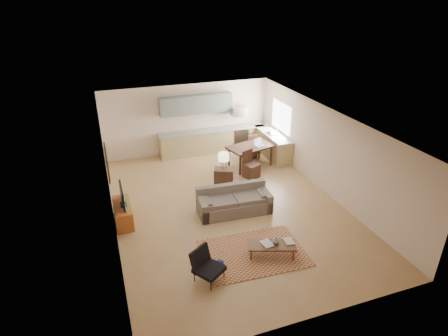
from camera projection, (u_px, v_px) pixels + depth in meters
name	position (u px, v px, depth m)	size (l,w,h in m)	color
room	(228.00, 166.00, 10.60)	(9.00, 9.00, 9.00)	#A47B4E
kitchen_counter_back	(213.00, 141.00, 14.81)	(4.26, 0.64, 0.92)	tan
kitchen_counter_right	(272.00, 145.00, 14.41)	(0.64, 2.26, 0.92)	tan
kitchen_range	(239.00, 137.00, 15.14)	(0.62, 0.62, 0.90)	#A5A8AD
kitchen_microwave	(239.00, 111.00, 14.68)	(0.62, 0.40, 0.35)	#A5A8AD
upper_cabinets	(196.00, 104.00, 14.11)	(2.80, 0.34, 0.70)	slate
window_right	(281.00, 117.00, 14.03)	(0.02, 1.40, 1.05)	white
wall_art_left	(107.00, 163.00, 10.32)	(0.06, 0.42, 1.10)	olive
triptych	(185.00, 109.00, 14.20)	(1.70, 0.04, 0.50)	beige
rug	(253.00, 253.00, 9.21)	(2.51, 1.74, 0.02)	brown
sofa	(234.00, 201.00, 10.76)	(2.18, 0.95, 0.76)	#64584F
coffee_table	(271.00, 250.00, 9.05)	(1.15, 0.46, 0.35)	#482D1A
book_a	(263.00, 245.00, 8.93)	(0.28, 0.35, 0.03)	#963622
book_b	(285.00, 242.00, 9.05)	(0.25, 0.32, 0.02)	navy
vase	(276.00, 240.00, 8.98)	(0.20, 0.20, 0.18)	black
armchair	(209.00, 267.00, 8.21)	(0.66, 0.66, 0.75)	black
tv_credenza	(123.00, 213.00, 10.34)	(0.46, 1.19, 0.55)	#94471A
tv	(122.00, 196.00, 10.12)	(0.09, 0.92, 0.55)	black
console_table	(224.00, 179.00, 12.07)	(0.60, 0.40, 0.70)	#331D14
table_lamp	(224.00, 161.00, 11.79)	(0.34, 0.34, 0.56)	beige
dining_table	(250.00, 156.00, 13.54)	(1.61, 0.92, 0.81)	#331D14
dining_chair_near	(251.00, 164.00, 12.74)	(0.46, 0.48, 0.96)	#331D14
dining_chair_far	(249.00, 145.00, 14.26)	(0.47, 0.49, 0.99)	#331D14
laptop	(260.00, 143.00, 13.31)	(0.34, 0.26, 0.26)	#A5A8AD
soap_bottle	(271.00, 131.00, 14.15)	(0.10, 0.10, 0.19)	beige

